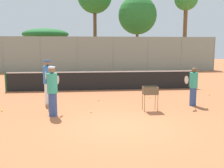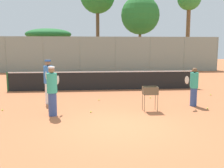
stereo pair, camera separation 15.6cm
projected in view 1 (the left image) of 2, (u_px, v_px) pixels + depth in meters
ground_plane at (121, 126)px, 8.18m from camera, size 80.00×80.00×0.00m
tennis_net at (104, 80)px, 14.90m from camera, size 10.88×0.10×1.07m
back_fence at (95, 54)px, 25.09m from camera, size 24.06×0.08×3.38m
tree_1 at (46, 34)px, 28.53m from camera, size 4.96×4.96×4.38m
tree_2 at (137, 15)px, 29.38m from camera, size 4.31×4.31×8.07m
tree_3 at (186, 1)px, 29.09m from camera, size 2.60×2.60×9.01m
player_white_outfit at (193, 86)px, 10.90m from camera, size 0.77×0.59×1.61m
player_red_cap at (48, 81)px, 11.22m from camera, size 0.39×0.96×1.90m
player_yellow_shirt at (52, 91)px, 9.29m from camera, size 0.40×0.90×1.77m
ball_cart at (150, 93)px, 10.06m from camera, size 0.56×0.41×0.95m
tennis_ball_0 at (209, 94)px, 13.37m from camera, size 0.07×0.07×0.07m
tennis_ball_1 at (150, 97)px, 12.61m from camera, size 0.07×0.07×0.07m
tennis_ball_2 at (207, 108)px, 10.47m from camera, size 0.07×0.07×0.07m
tennis_ball_3 at (98, 100)px, 12.02m from camera, size 0.07×0.07×0.07m
tennis_ball_4 at (91, 112)px, 9.84m from camera, size 0.07×0.07×0.07m
tennis_ball_6 at (2, 110)px, 10.07m from camera, size 0.07×0.07×0.07m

